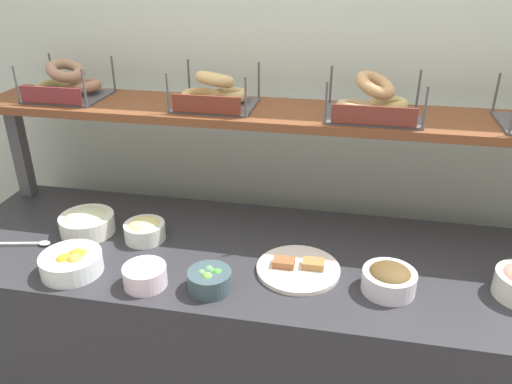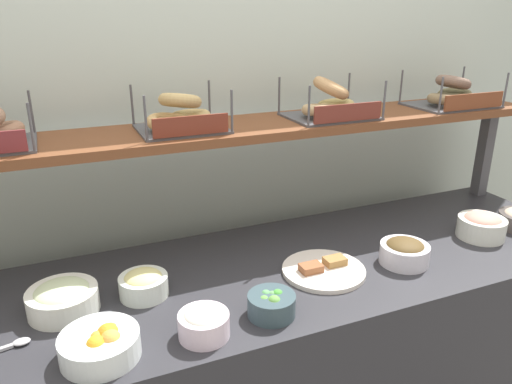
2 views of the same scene
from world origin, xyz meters
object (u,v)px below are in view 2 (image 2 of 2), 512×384
bowl_lox_spread (482,225)px  bagel_basket_poppy (452,95)px  bowl_cream_cheese (204,323)px  serving_plate_white (323,270)px  bowl_scallion_spread (63,298)px  serving_spoon_by_edge (5,348)px  bowl_chocolate_spread (404,252)px  bowl_fruit_salad (101,345)px  bowl_veggie_mix (272,304)px  bagel_basket_sesame (330,105)px  bowl_egg_salad (144,284)px  bagel_basket_plain (181,117)px

bowl_lox_spread → bagel_basket_poppy: bearing=74.8°
bowl_cream_cheese → serving_plate_white: (0.46, 0.17, -0.03)m
bowl_cream_cheese → serving_plate_white: size_ratio=0.50×
bowl_scallion_spread → bowl_lox_spread: bearing=-3.8°
serving_spoon_by_edge → bowl_cream_cheese: bearing=-16.4°
bowl_lox_spread → bowl_chocolate_spread: bowl_lox_spread is taller
bowl_fruit_salad → bowl_veggie_mix: size_ratio=1.45×
bowl_fruit_salad → bagel_basket_sesame: 1.12m
bowl_egg_salad → bagel_basket_plain: bearing=51.4°
bowl_fruit_salad → bagel_basket_sesame: bearing=27.7°
bowl_chocolate_spread → bagel_basket_sesame: size_ratio=0.52×
bowl_egg_salad → bowl_chocolate_spread: (0.85, -0.14, 0.00)m
bowl_scallion_spread → bowl_veggie_mix: bearing=-24.6°
bowl_veggie_mix → bagel_basket_sesame: 0.79m
bowl_cream_cheese → bagel_basket_sesame: (0.65, 0.50, 0.44)m
bowl_scallion_spread → bowl_fruit_salad: bearing=-72.8°
bagel_basket_sesame → bowl_cream_cheese: bearing=-142.8°
serving_plate_white → bagel_basket_poppy: bagel_basket_poppy is taller
bowl_egg_salad → bowl_veggie_mix: bowl_egg_salad is taller
bowl_veggie_mix → serving_plate_white: bearing=30.2°
bagel_basket_poppy → bowl_lox_spread: bearing=-105.2°
bowl_veggie_mix → serving_spoon_by_edge: 0.69m
bowl_egg_salad → bowl_veggie_mix: size_ratio=1.07×
bowl_scallion_spread → bagel_basket_plain: 0.66m
bowl_veggie_mix → serving_plate_white: (0.25, 0.15, -0.02)m
bowl_egg_salad → bagel_basket_sesame: bearing=17.4°
bowl_chocolate_spread → bagel_basket_sesame: 0.58m
bowl_chocolate_spread → serving_spoon_by_edge: bowl_chocolate_spread is taller
bowl_veggie_mix → serving_plate_white: size_ratio=0.50×
bowl_egg_salad → bowl_veggie_mix: bearing=-37.8°
serving_plate_white → bagel_basket_poppy: bearing=23.2°
bowl_chocolate_spread → bagel_basket_poppy: (0.48, 0.38, 0.43)m
bowl_cream_cheese → bowl_chocolate_spread: size_ratio=0.82×
bagel_basket_sesame → bowl_egg_salad: bearing=-162.6°
bowl_cream_cheese → bagel_basket_sesame: size_ratio=0.43×
bowl_veggie_mix → bowl_cream_cheese: bearing=-175.1°
serving_plate_white → serving_spoon_by_edge: serving_plate_white is taller
bowl_fruit_salad → bowl_cream_cheese: size_ratio=1.45×
bowl_scallion_spread → bowl_fruit_salad: size_ratio=1.00×
bowl_lox_spread → serving_spoon_by_edge: bearing=-179.1°
serving_plate_white → serving_spoon_by_edge: size_ratio=1.51×
bowl_chocolate_spread → bowl_fruit_salad: bearing=-174.4°
bowl_egg_salad → bowl_chocolate_spread: bowl_chocolate_spread is taller
bowl_scallion_spread → bowl_lox_spread: (1.47, -0.10, 0.00)m
bowl_lox_spread → bowl_chocolate_spread: size_ratio=1.06×
serving_spoon_by_edge → bowl_fruit_salad: bearing=-28.6°
bowl_egg_salad → bowl_lox_spread: (1.24, -0.09, 0.01)m
bowl_egg_salad → bowl_chocolate_spread: 0.86m
bowl_lox_spread → bowl_scallion_spread: bearing=176.2°
bowl_egg_salad → bowl_cream_cheese: (0.11, -0.26, 0.00)m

